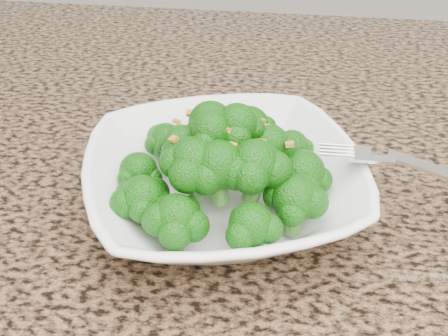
# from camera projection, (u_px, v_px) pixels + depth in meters

# --- Properties ---
(granite_counter) EXTENTS (1.64, 1.04, 0.03)m
(granite_counter) POSITION_uv_depth(u_px,v_px,m) (300.00, 203.00, 0.57)
(granite_counter) COLOR brown
(granite_counter) RESTS_ON cabinet
(bowl) EXTENTS (0.32, 0.32, 0.06)m
(bowl) POSITION_uv_depth(u_px,v_px,m) (224.00, 185.00, 0.52)
(bowl) COLOR white
(bowl) RESTS_ON granite_counter
(broccoli_pile) EXTENTS (0.22, 0.22, 0.08)m
(broccoli_pile) POSITION_uv_depth(u_px,v_px,m) (224.00, 120.00, 0.48)
(broccoli_pile) COLOR #13610B
(broccoli_pile) RESTS_ON bowl
(garlic_topping) EXTENTS (0.13, 0.13, 0.01)m
(garlic_topping) POSITION_uv_depth(u_px,v_px,m) (224.00, 76.00, 0.45)
(garlic_topping) COLOR gold
(garlic_topping) RESTS_ON broccoli_pile
(fork) EXTENTS (0.20, 0.06, 0.01)m
(fork) POSITION_uv_depth(u_px,v_px,m) (387.00, 160.00, 0.48)
(fork) COLOR silver
(fork) RESTS_ON bowl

